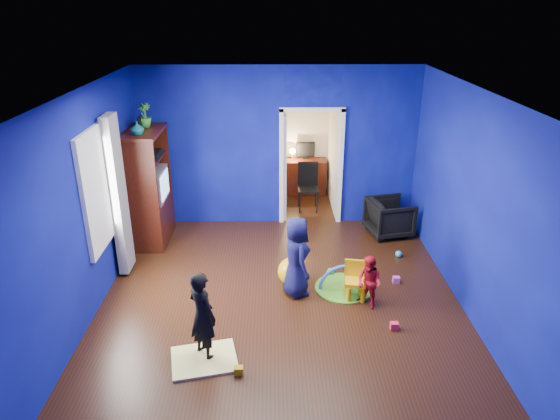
{
  "coord_description": "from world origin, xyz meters",
  "views": [
    {
      "loc": [
        -0.09,
        -5.95,
        3.91
      ],
      "look_at": [
        -0.0,
        0.4,
        1.22
      ],
      "focal_mm": 32.0,
      "sensor_mm": 36.0,
      "label": 1
    }
  ],
  "objects_px": {
    "tv_armoire": "(149,187)",
    "play_mat": "(344,288)",
    "armchair": "(390,217)",
    "crt_tv": "(151,185)",
    "toddler_red": "(369,282)",
    "kid_chair": "(355,283)",
    "study_desk": "(305,177)",
    "child_black": "(202,315)",
    "hopper_ball": "(292,271)",
    "vase": "(137,128)",
    "folding_chair": "(308,188)",
    "child_navy": "(296,257)"
  },
  "relations": [
    {
      "from": "tv_armoire",
      "to": "play_mat",
      "type": "distance_m",
      "value": 3.69
    },
    {
      "from": "armchair",
      "to": "crt_tv",
      "type": "xyz_separation_m",
      "value": [
        -4.14,
        -0.15,
        0.69
      ]
    },
    {
      "from": "tv_armoire",
      "to": "toddler_red",
      "type": "bearing_deg",
      "value": -32.19
    },
    {
      "from": "tv_armoire",
      "to": "crt_tv",
      "type": "xyz_separation_m",
      "value": [
        0.04,
        0.0,
        0.04
      ]
    },
    {
      "from": "tv_armoire",
      "to": "kid_chair",
      "type": "relative_size",
      "value": 3.92
    },
    {
      "from": "toddler_red",
      "to": "study_desk",
      "type": "bearing_deg",
      "value": 146.18
    },
    {
      "from": "child_black",
      "to": "crt_tv",
      "type": "distance_m",
      "value": 3.41
    },
    {
      "from": "toddler_red",
      "to": "kid_chair",
      "type": "distance_m",
      "value": 0.28
    },
    {
      "from": "hopper_ball",
      "to": "vase",
      "type": "bearing_deg",
      "value": 152.46
    },
    {
      "from": "hopper_ball",
      "to": "child_black",
      "type": "bearing_deg",
      "value": -124.39
    },
    {
      "from": "kid_chair",
      "to": "folding_chair",
      "type": "distance_m",
      "value": 3.27
    },
    {
      "from": "study_desk",
      "to": "crt_tv",
      "type": "bearing_deg",
      "value": -140.78
    },
    {
      "from": "child_black",
      "to": "hopper_ball",
      "type": "height_order",
      "value": "child_black"
    },
    {
      "from": "toddler_red",
      "to": "vase",
      "type": "xyz_separation_m",
      "value": [
        -3.4,
        1.84,
        1.68
      ]
    },
    {
      "from": "play_mat",
      "to": "study_desk",
      "type": "bearing_deg",
      "value": 94.84
    },
    {
      "from": "child_black",
      "to": "folding_chair",
      "type": "bearing_deg",
      "value": -63.61
    },
    {
      "from": "crt_tv",
      "to": "study_desk",
      "type": "height_order",
      "value": "crt_tv"
    },
    {
      "from": "child_black",
      "to": "study_desk",
      "type": "distance_m",
      "value": 5.6
    },
    {
      "from": "tv_armoire",
      "to": "kid_chair",
      "type": "distance_m",
      "value": 3.86
    },
    {
      "from": "child_navy",
      "to": "vase",
      "type": "bearing_deg",
      "value": 41.67
    },
    {
      "from": "hopper_ball",
      "to": "folding_chair",
      "type": "xyz_separation_m",
      "value": [
        0.42,
        2.83,
        0.25
      ]
    },
    {
      "from": "armchair",
      "to": "play_mat",
      "type": "relative_size",
      "value": 0.86
    },
    {
      "from": "vase",
      "to": "kid_chair",
      "type": "height_order",
      "value": "vase"
    },
    {
      "from": "armchair",
      "to": "hopper_ball",
      "type": "distance_m",
      "value": 2.47
    },
    {
      "from": "hopper_ball",
      "to": "folding_chair",
      "type": "bearing_deg",
      "value": 81.53
    },
    {
      "from": "hopper_ball",
      "to": "folding_chair",
      "type": "relative_size",
      "value": 0.46
    },
    {
      "from": "armchair",
      "to": "vase",
      "type": "bearing_deg",
      "value": 83.52
    },
    {
      "from": "tv_armoire",
      "to": "crt_tv",
      "type": "relative_size",
      "value": 2.8
    },
    {
      "from": "tv_armoire",
      "to": "hopper_ball",
      "type": "bearing_deg",
      "value": -32.93
    },
    {
      "from": "toddler_red",
      "to": "hopper_ball",
      "type": "xyz_separation_m",
      "value": [
        -1.02,
        0.6,
        -0.17
      ]
    },
    {
      "from": "crt_tv",
      "to": "child_black",
      "type": "bearing_deg",
      "value": -68.34
    },
    {
      "from": "study_desk",
      "to": "tv_armoire",
      "type": "bearing_deg",
      "value": -141.19
    },
    {
      "from": "vase",
      "to": "child_black",
      "type": "bearing_deg",
      "value": -65.62
    },
    {
      "from": "play_mat",
      "to": "folding_chair",
      "type": "height_order",
      "value": "folding_chair"
    },
    {
      "from": "crt_tv",
      "to": "armchair",
      "type": "bearing_deg",
      "value": 2.02
    },
    {
      "from": "tv_armoire",
      "to": "folding_chair",
      "type": "relative_size",
      "value": 2.13
    },
    {
      "from": "child_black",
      "to": "hopper_ball",
      "type": "distance_m",
      "value": 1.97
    },
    {
      "from": "toddler_red",
      "to": "kid_chair",
      "type": "height_order",
      "value": "toddler_red"
    },
    {
      "from": "study_desk",
      "to": "armchair",
      "type": "bearing_deg",
      "value": -56.8
    },
    {
      "from": "tv_armoire",
      "to": "folding_chair",
      "type": "xyz_separation_m",
      "value": [
        2.8,
        1.29,
        -0.52
      ]
    },
    {
      "from": "play_mat",
      "to": "toddler_red",
      "type": "bearing_deg",
      "value": -59.72
    },
    {
      "from": "child_black",
      "to": "child_navy",
      "type": "xyz_separation_m",
      "value": [
        1.14,
        1.35,
        0.03
      ]
    },
    {
      "from": "hopper_ball",
      "to": "folding_chair",
      "type": "height_order",
      "value": "folding_chair"
    },
    {
      "from": "armchair",
      "to": "kid_chair",
      "type": "xyz_separation_m",
      "value": [
        -0.93,
        -2.09,
        -0.08
      ]
    },
    {
      "from": "child_black",
      "to": "vase",
      "type": "distance_m",
      "value": 3.46
    },
    {
      "from": "armchair",
      "to": "vase",
      "type": "relative_size",
      "value": 3.49
    },
    {
      "from": "child_navy",
      "to": "toddler_red",
      "type": "distance_m",
      "value": 1.05
    },
    {
      "from": "toddler_red",
      "to": "kid_chair",
      "type": "relative_size",
      "value": 1.52
    },
    {
      "from": "hopper_ball",
      "to": "armchair",
      "type": "bearing_deg",
      "value": 43.12
    },
    {
      "from": "kid_chair",
      "to": "tv_armoire",
      "type": "bearing_deg",
      "value": 158.96
    }
  ]
}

